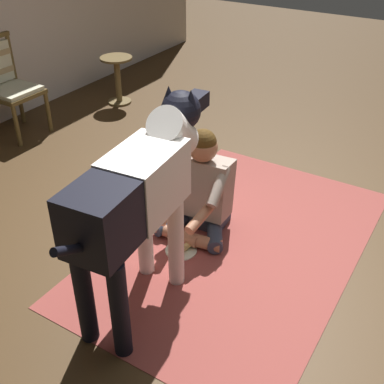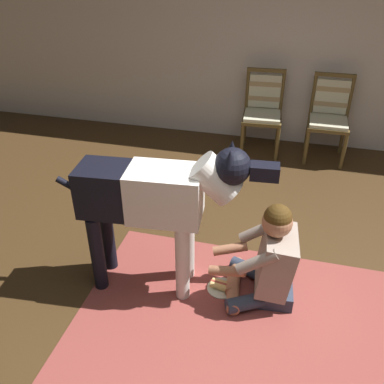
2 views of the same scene
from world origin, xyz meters
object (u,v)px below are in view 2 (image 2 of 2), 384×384
Objects in this scene: dining_chair_left_of_pair at (263,108)px; person_sitting_on_floor at (268,261)px; large_dog at (157,198)px; hot_dog_on_plate at (222,286)px; dining_chair_right_of_pair at (329,114)px.

dining_chair_left_of_pair is 2.55m from person_sitting_on_floor.
person_sitting_on_floor is at bearing 5.23° from large_dog.
person_sitting_on_floor is 0.53× the size of large_dog.
person_sitting_on_floor reaches higher than hot_dog_on_plate.
person_sitting_on_floor is 0.92m from large_dog.
dining_chair_right_of_pair is 2.89m from large_dog.
hot_dog_on_plate is at bearing -89.80° from dining_chair_left_of_pair.
large_dog reaches higher than dining_chair_right_of_pair.
dining_chair_right_of_pair is (0.77, 0.00, 0.00)m from dining_chair_left_of_pair.
person_sitting_on_floor is at bearing -99.94° from dining_chair_right_of_pair.
large_dog is at bearing -100.20° from dining_chair_left_of_pair.
dining_chair_left_of_pair is 1.00× the size of dining_chair_right_of_pair.
large_dog is 0.89m from hot_dog_on_plate.
dining_chair_right_of_pair reaches higher than hot_dog_on_plate.
dining_chair_right_of_pair is 4.31× the size of hot_dog_on_plate.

